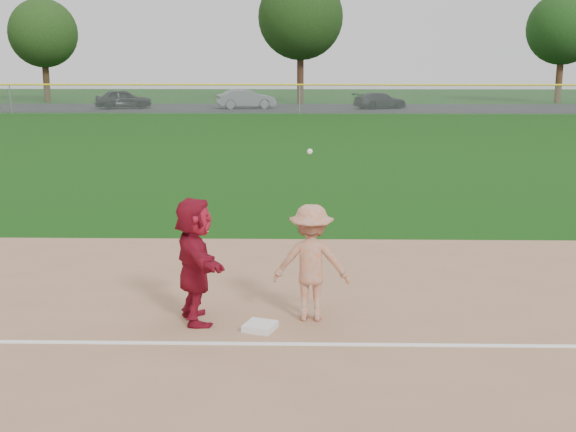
{
  "coord_description": "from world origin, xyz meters",
  "views": [
    {
      "loc": [
        0.24,
        -9.98,
        3.83
      ],
      "look_at": [
        0.0,
        1.5,
        1.3
      ],
      "focal_mm": 45.0,
      "sensor_mm": 36.0,
      "label": 1
    }
  ],
  "objects_px": {
    "car_right": "(380,101)",
    "base_runner": "(195,260)",
    "first_base": "(260,326)",
    "car_mid": "(246,99)",
    "car_left": "(123,99)"
  },
  "relations": [
    {
      "from": "car_mid",
      "to": "car_left",
      "type": "bearing_deg",
      "value": 77.18
    },
    {
      "from": "car_left",
      "to": "car_mid",
      "type": "distance_m",
      "value": 9.36
    },
    {
      "from": "base_runner",
      "to": "car_left",
      "type": "bearing_deg",
      "value": -3.43
    },
    {
      "from": "base_runner",
      "to": "car_left",
      "type": "height_order",
      "value": "base_runner"
    },
    {
      "from": "car_right",
      "to": "car_mid",
      "type": "bearing_deg",
      "value": 65.43
    },
    {
      "from": "first_base",
      "to": "base_runner",
      "type": "relative_size",
      "value": 0.22
    },
    {
      "from": "car_right",
      "to": "base_runner",
      "type": "bearing_deg",
      "value": 146.13
    },
    {
      "from": "base_runner",
      "to": "car_mid",
      "type": "distance_m",
      "value": 45.56
    },
    {
      "from": "first_base",
      "to": "car_left",
      "type": "xyz_separation_m",
      "value": [
        -13.1,
        45.5,
        0.67
      ]
    },
    {
      "from": "car_left",
      "to": "car_mid",
      "type": "relative_size",
      "value": 0.96
    },
    {
      "from": "first_base",
      "to": "car_right",
      "type": "bearing_deg",
      "value": 81.95
    },
    {
      "from": "car_right",
      "to": "first_base",
      "type": "bearing_deg",
      "value": 147.37
    },
    {
      "from": "first_base",
      "to": "car_right",
      "type": "distance_m",
      "value": 46.25
    },
    {
      "from": "car_mid",
      "to": "car_right",
      "type": "xyz_separation_m",
      "value": [
        10.22,
        0.0,
        -0.13
      ]
    },
    {
      "from": "first_base",
      "to": "car_left",
      "type": "bearing_deg",
      "value": 106.06
    }
  ]
}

